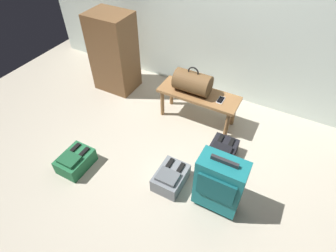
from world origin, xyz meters
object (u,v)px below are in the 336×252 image
object	(u,v)px
backpack_dark	(222,152)
backpack_green	(75,161)
backpack_grey	(171,177)
duffel_bag_brown	(193,82)
cell_phone	(221,100)
bench	(198,98)
suitcase_upright_teal	(219,184)
side_cabinet	(114,53)

from	to	relation	value
backpack_dark	backpack_green	world-z (taller)	same
backpack_grey	duffel_bag_brown	bearing A→B (deg)	104.01
cell_phone	bench	bearing A→B (deg)	179.00
suitcase_upright_teal	backpack_green	distance (m)	1.57
bench	side_cabinet	size ratio (longest dim) A/B	0.91
backpack_grey	cell_phone	bearing A→B (deg)	83.82
side_cabinet	suitcase_upright_teal	bearing A→B (deg)	-30.54
bench	cell_phone	size ratio (longest dim) A/B	6.94
bench	backpack_grey	xyz separation A→B (m)	(0.17, -1.05, -0.26)
cell_phone	backpack_green	size ratio (longest dim) A/B	0.38
backpack_dark	backpack_green	size ratio (longest dim) A/B	1.00
backpack_dark	duffel_bag_brown	bearing A→B (deg)	142.56
suitcase_upright_teal	backpack_grey	distance (m)	0.56
backpack_dark	backpack_grey	distance (m)	0.68
backpack_dark	backpack_grey	size ratio (longest dim) A/B	1.00
backpack_green	cell_phone	bearing A→B (deg)	49.90
bench	side_cabinet	world-z (taller)	side_cabinet
cell_phone	suitcase_upright_teal	distance (m)	1.13
suitcase_upright_teal	backpack_dark	size ratio (longest dim) A/B	1.80
bench	backpack_dark	bearing A→B (deg)	-42.08
suitcase_upright_teal	backpack_green	xyz separation A→B (m)	(-1.52, -0.29, -0.26)
duffel_bag_brown	backpack_grey	size ratio (longest dim) A/B	1.16
duffel_bag_brown	cell_phone	bearing A→B (deg)	-0.75
bench	backpack_dark	distance (m)	0.74
duffel_bag_brown	backpack_dark	bearing A→B (deg)	-37.44
bench	duffel_bag_brown	bearing A→B (deg)	180.00
backpack_dark	backpack_green	xyz separation A→B (m)	(-1.36, -0.89, 0.00)
cell_phone	backpack_dark	size ratio (longest dim) A/B	0.38
backpack_grey	suitcase_upright_teal	bearing A→B (deg)	-1.30
bench	suitcase_upright_teal	bearing A→B (deg)	-57.72
backpack_grey	backpack_green	size ratio (longest dim) A/B	1.00
backpack_dark	side_cabinet	distance (m)	2.01
duffel_bag_brown	side_cabinet	size ratio (longest dim) A/B	0.40
bench	backpack_grey	distance (m)	1.10
suitcase_upright_teal	backpack_green	bearing A→B (deg)	-169.26
cell_phone	backpack_dark	world-z (taller)	cell_phone
backpack_green	side_cabinet	bearing A→B (deg)	108.70
backpack_grey	bench	bearing A→B (deg)	99.19
duffel_bag_brown	side_cabinet	bearing A→B (deg)	174.04
backpack_grey	side_cabinet	distance (m)	1.98
duffel_bag_brown	cell_phone	world-z (taller)	duffel_bag_brown
backpack_grey	backpack_green	world-z (taller)	same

